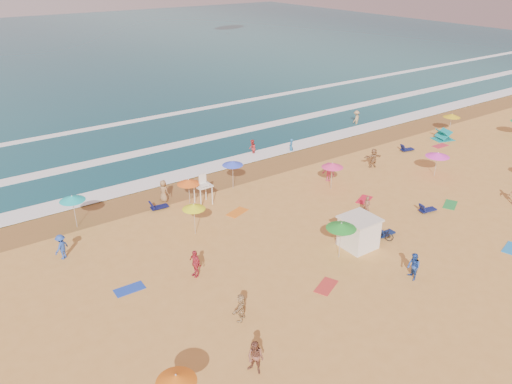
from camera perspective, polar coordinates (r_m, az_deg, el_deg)
ground at (r=33.47m, az=6.13°, el=-5.89°), size 220.00×220.00×0.00m
ocean at (r=108.42m, az=-24.95°, el=14.00°), size 220.00×140.00×0.18m
wet_sand at (r=42.53m, az=-4.83°, el=1.33°), size 220.00×220.00×0.00m
surf_foam at (r=49.80m, az=-9.99°, el=4.82°), size 200.00×18.70×0.05m
cabana at (r=33.17m, az=11.64°, el=-4.61°), size 2.00×2.00×2.00m
cabana_roof at (r=32.67m, az=11.80°, el=-3.00°), size 2.20×2.20×0.12m
bicycle at (r=34.55m, az=14.13°, el=-4.69°), size 1.43×1.66×0.86m
lifeguard_stand at (r=38.20m, az=-6.06°, el=0.08°), size 1.20×1.20×2.10m
beach_umbrellas at (r=34.24m, az=8.87°, el=-1.30°), size 65.36×28.63×0.80m
loungers at (r=34.75m, az=13.07°, el=-4.87°), size 54.09×22.49×0.34m
towels at (r=32.47m, az=10.91°, el=-7.29°), size 52.80×19.81×0.03m
popup_tents at (r=51.60m, az=26.46°, el=3.80°), size 3.60×16.27×1.20m
beachgoers at (r=36.76m, az=1.59°, el=-1.30°), size 46.09×25.06×2.01m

